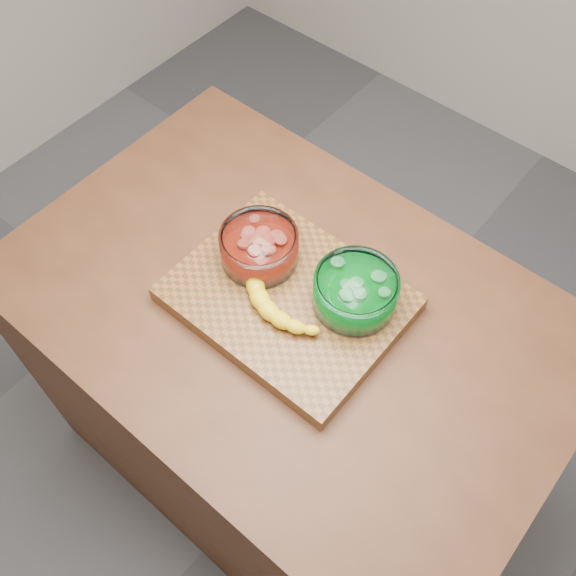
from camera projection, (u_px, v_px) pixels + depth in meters
The scene contains 6 objects.
ground at pixel (288, 452), 2.08m from camera, with size 3.50×3.50×0.00m, color #4F4F53.
counter at pixel (288, 394), 1.71m from camera, with size 1.20×0.80×0.90m, color #502B18.
cutting_board at pixel (288, 299), 1.32m from camera, with size 0.45×0.35×0.04m, color brown.
bowl_red at pixel (259, 247), 1.32m from camera, with size 0.16×0.16×0.08m.
bowl_green at pixel (355, 292), 1.26m from camera, with size 0.17×0.17×0.08m.
banana at pixel (284, 291), 1.28m from camera, with size 0.26×0.17×0.04m, color yellow, non-canonical shape.
Camera 1 is at (0.46, -0.54, 2.03)m, focal length 40.00 mm.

